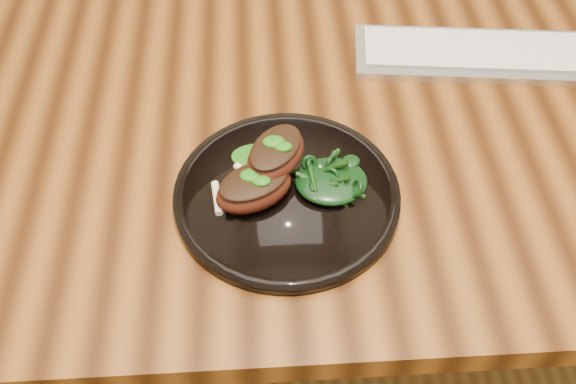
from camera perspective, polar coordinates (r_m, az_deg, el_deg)
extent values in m
plane|color=#4E3416|center=(1.57, 3.87, -13.13)|extent=(4.00, 4.00, 0.00)
cube|color=#341706|center=(0.97, 6.12, 6.62)|extent=(1.60, 0.80, 0.04)
cylinder|color=black|center=(0.83, -0.10, -0.28)|extent=(0.29, 0.29, 0.02)
torus|color=black|center=(0.83, -0.10, -0.19)|extent=(0.29, 0.29, 0.01)
cylinder|color=black|center=(0.82, -0.10, -0.05)|extent=(0.19, 0.19, 0.00)
ellipsoid|color=#45160D|center=(0.80, -3.04, 0.28)|extent=(0.12, 0.10, 0.04)
ellipsoid|color=black|center=(0.79, -3.09, 1.02)|extent=(0.11, 0.09, 0.01)
cylinder|color=beige|center=(0.80, -6.32, -0.54)|extent=(0.02, 0.05, 0.01)
ellipsoid|color=#104F08|center=(0.78, -3.11, 1.30)|extent=(0.03, 0.02, 0.01)
ellipsoid|color=#45160D|center=(0.81, -1.11, 3.29)|extent=(0.11, 0.12, 0.04)
ellipsoid|color=black|center=(0.80, -1.12, 4.03)|extent=(0.09, 0.10, 0.01)
cylinder|color=beige|center=(0.80, -3.61, 1.40)|extent=(0.04, 0.04, 0.01)
ellipsoid|color=#104F08|center=(0.80, -1.13, 4.31)|extent=(0.03, 0.02, 0.01)
ellipsoid|color=#104F08|center=(0.86, -2.77, 3.25)|extent=(0.07, 0.05, 0.00)
ellipsoid|color=black|center=(0.82, 3.87, 0.98)|extent=(0.09, 0.08, 0.02)
cube|color=silver|center=(1.08, 17.21, 11.51)|extent=(0.42, 0.17, 0.01)
cube|color=white|center=(1.08, 17.33, 11.93)|extent=(0.39, 0.14, 0.01)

